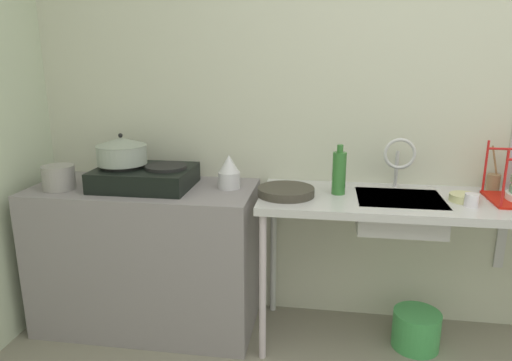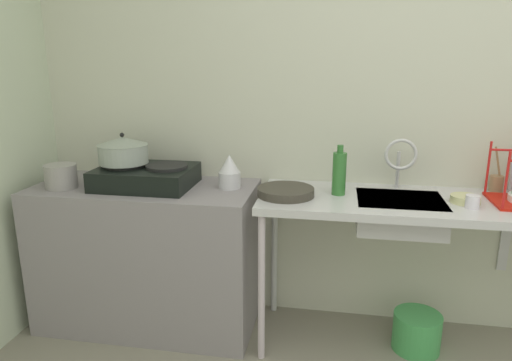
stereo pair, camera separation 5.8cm
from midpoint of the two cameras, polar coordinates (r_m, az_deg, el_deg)
wall_back at (r=2.72m, az=20.91°, el=7.53°), size 5.36×0.10×2.43m
counter_concrete at (r=2.76m, az=-13.90°, el=-9.14°), size 1.23×0.56×0.83m
counter_sink at (r=2.47m, az=18.18°, el=-3.53°), size 1.55×0.56×0.83m
stove at (r=2.60m, az=-14.23°, el=0.47°), size 0.52×0.39×0.13m
pot_on_left_burner at (r=2.62m, az=-16.93°, el=3.55°), size 0.27×0.27×0.17m
pot_beside_stove at (r=2.71m, az=-23.82°, el=0.35°), size 0.17×0.17×0.13m
percolator at (r=2.50m, az=-4.02°, el=1.05°), size 0.12×0.12×0.18m
sink_basin at (r=2.46m, az=16.61°, el=-3.80°), size 0.43×0.36×0.16m
faucet at (r=2.53m, az=16.70°, el=2.93°), size 0.17×0.09×0.29m
frying_pan at (r=2.37m, az=3.03°, el=-1.37°), size 0.29×0.29×0.04m
cup_by_rack at (r=2.41m, az=24.51°, el=-2.22°), size 0.07×0.07×0.06m
small_bowl_on_drainboard at (r=2.49m, az=23.75°, el=-1.96°), size 0.14×0.14×0.04m
bottle_by_sink at (r=2.41m, az=9.57°, el=0.99°), size 0.07×0.07×0.26m
utensil_jar at (r=2.76m, az=26.79°, el=-0.09°), size 0.07×0.07×0.24m
bucket_on_floor at (r=2.74m, az=18.62°, el=-17.09°), size 0.25×0.25×0.20m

